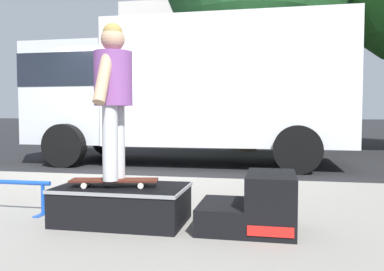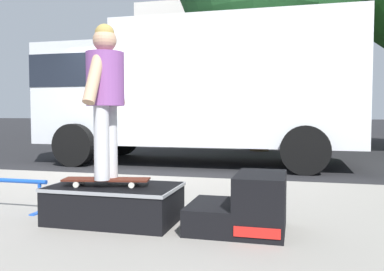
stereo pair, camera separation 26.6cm
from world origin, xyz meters
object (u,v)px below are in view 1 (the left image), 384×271
object	(u,v)px
skater_kid	(113,88)
box_truck	(186,87)
kicker_ramp	(256,206)
skateboard	(114,181)
skate_box	(122,203)

from	to	relation	value
skater_kid	box_truck	distance (m)	5.47
kicker_ramp	skater_kid	bearing A→B (deg)	-177.58
skateboard	skate_box	bearing A→B (deg)	44.90
kicker_ramp	box_truck	distance (m)	5.83
skate_box	skateboard	size ratio (longest dim) A/B	1.46
kicker_ramp	box_truck	bearing A→B (deg)	108.40
skate_box	box_truck	xyz separation A→B (m)	(-0.58, 5.38, 1.40)
skater_kid	skate_box	bearing A→B (deg)	44.90
skater_kid	kicker_ramp	bearing A→B (deg)	2.42
skateboard	box_truck	bearing A→B (deg)	95.54
skate_box	box_truck	world-z (taller)	box_truck
skateboard	box_truck	world-z (taller)	box_truck
kicker_ramp	skateboard	size ratio (longest dim) A/B	1.01
skateboard	box_truck	distance (m)	5.58
skateboard	skater_kid	size ratio (longest dim) A/B	0.58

